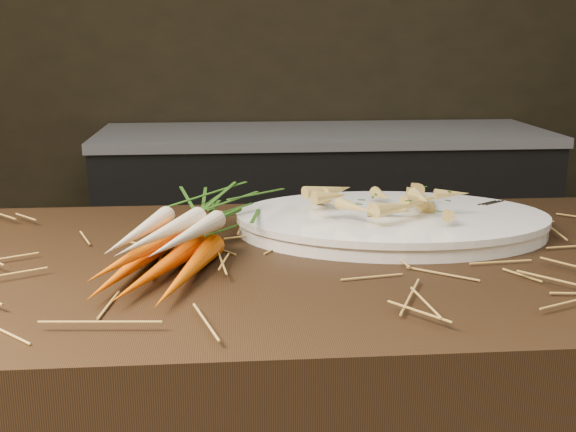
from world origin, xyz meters
name	(u,v)px	position (x,y,z in m)	size (l,w,h in m)	color
back_counter	(322,229)	(0.30, 2.18, 0.42)	(1.82, 0.62, 0.84)	black
straw_bedding	(292,251)	(0.00, 0.30, 0.91)	(1.40, 0.60, 0.02)	#A37F36
root_veg_bunch	(198,225)	(-0.14, 0.34, 0.94)	(0.28, 0.49, 0.09)	#E04201
serving_platter	(392,225)	(0.18, 0.42, 0.91)	(0.51, 0.34, 0.03)	white
roasted_veg_heap	(392,200)	(0.18, 0.42, 0.96)	(0.25, 0.18, 0.06)	#BD9946
serving_fork	(505,219)	(0.36, 0.38, 0.93)	(0.02, 0.19, 0.00)	silver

